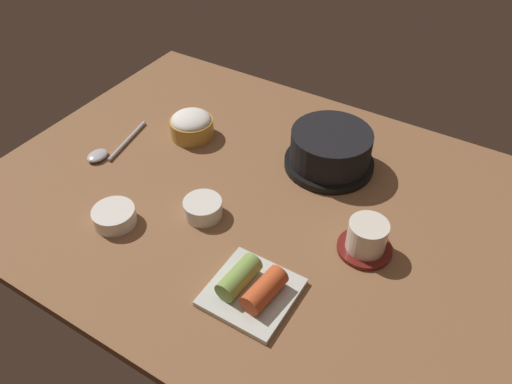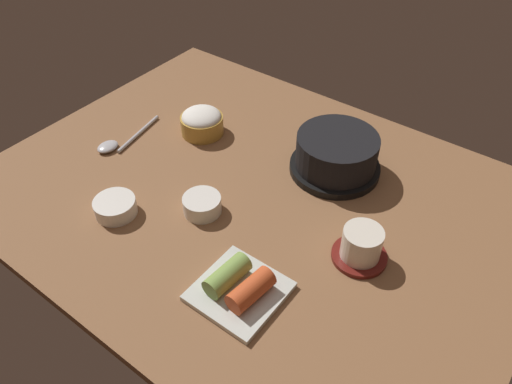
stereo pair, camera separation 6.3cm
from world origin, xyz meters
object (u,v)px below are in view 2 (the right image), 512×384
at_px(stone_pot, 336,154).
at_px(kimchi_plate, 239,287).
at_px(banchan_cup_center, 202,204).
at_px(spoon, 117,143).
at_px(side_bowl_near, 115,206).
at_px(tea_cup_with_saucer, 361,246).
at_px(rice_bowl, 202,122).

height_order(stone_pot, kimchi_plate, stone_pot).
relative_size(banchan_cup_center, spoon, 0.42).
bearing_deg(side_bowl_near, spoon, 138.24).
bearing_deg(spoon, tea_cup_with_saucer, 3.32).
bearing_deg(spoon, stone_pot, 26.50).
relative_size(stone_pot, tea_cup_with_saucer, 1.94).
xyz_separation_m(rice_bowl, spoon, (-0.11, -0.14, -0.02)).
xyz_separation_m(banchan_cup_center, spoon, (-0.28, 0.04, -0.01)).
height_order(banchan_cup_center, side_bowl_near, banchan_cup_center).
bearing_deg(banchan_cup_center, stone_pot, 61.50).
bearing_deg(stone_pot, tea_cup_with_saucer, -49.40).
xyz_separation_m(tea_cup_with_saucer, banchan_cup_center, (-0.28, -0.07, -0.01)).
distance_m(stone_pot, banchan_cup_center, 0.28).
relative_size(tea_cup_with_saucer, banchan_cup_center, 1.32).
relative_size(tea_cup_with_saucer, spoon, 0.56).
distance_m(banchan_cup_center, spoon, 0.28).
xyz_separation_m(rice_bowl, tea_cup_with_saucer, (0.44, -0.11, 0.00)).
height_order(tea_cup_with_saucer, banchan_cup_center, tea_cup_with_saucer).
distance_m(tea_cup_with_saucer, banchan_cup_center, 0.29).
distance_m(rice_bowl, side_bowl_near, 0.29).
relative_size(rice_bowl, tea_cup_with_saucer, 1.00).
height_order(banchan_cup_center, kimchi_plate, kimchi_plate).
bearing_deg(kimchi_plate, stone_pot, 95.51).
bearing_deg(stone_pot, side_bowl_near, -126.67).
bearing_deg(banchan_cup_center, kimchi_plate, -31.72).
relative_size(stone_pot, side_bowl_near, 2.36).
relative_size(rice_bowl, banchan_cup_center, 1.32).
bearing_deg(tea_cup_with_saucer, kimchi_plate, -122.87).
height_order(kimchi_plate, spoon, kimchi_plate).
height_order(rice_bowl, kimchi_plate, rice_bowl).
xyz_separation_m(kimchi_plate, side_bowl_near, (-0.29, 0.01, -0.00)).
bearing_deg(kimchi_plate, banchan_cup_center, 148.28).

